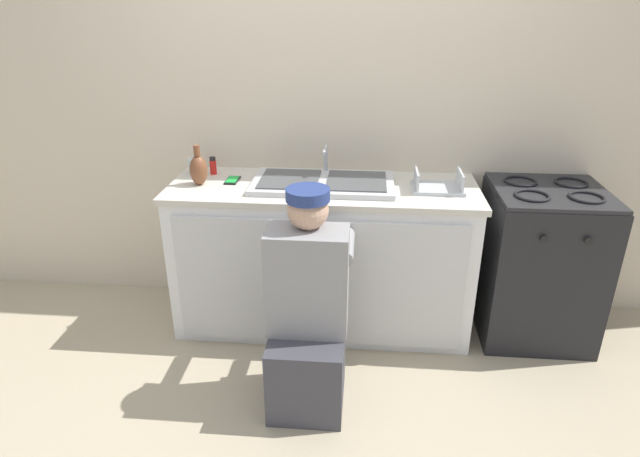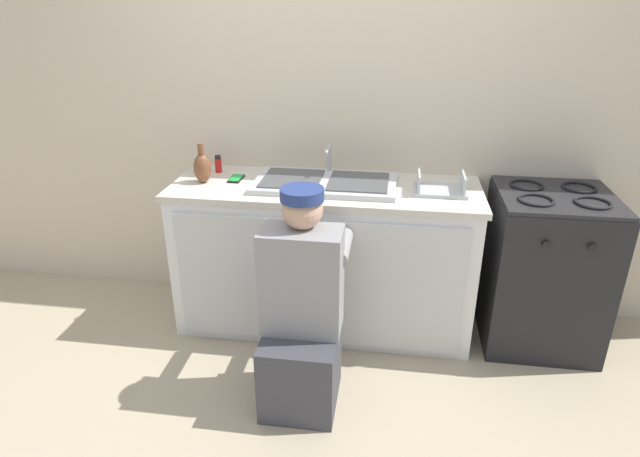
{
  "view_description": "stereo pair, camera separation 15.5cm",
  "coord_description": "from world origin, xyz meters",
  "px_view_note": "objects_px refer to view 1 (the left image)",
  "views": [
    {
      "loc": [
        0.23,
        -2.57,
        1.9
      ],
      "look_at": [
        0.0,
        0.1,
        0.72
      ],
      "focal_mm": 30.0,
      "sensor_mm": 36.0,
      "label": 1
    },
    {
      "loc": [
        0.39,
        -2.55,
        1.9
      ],
      "look_at": [
        0.0,
        0.1,
        0.72
      ],
      "focal_mm": 30.0,
      "sensor_mm": 36.0,
      "label": 2
    }
  ],
  "objects_px": {
    "sink_double_basin": "(323,182)",
    "cell_phone": "(232,180)",
    "stove_range": "(538,263)",
    "water_glass": "(194,167)",
    "plumber_person": "(308,319)",
    "spice_bottle_red": "(213,166)",
    "dish_rack_tray": "(438,186)",
    "vase_decorative": "(199,169)"
  },
  "relations": [
    {
      "from": "sink_double_basin",
      "to": "cell_phone",
      "type": "relative_size",
      "value": 5.71
    },
    {
      "from": "stove_range",
      "to": "water_glass",
      "type": "distance_m",
      "value": 2.11
    },
    {
      "from": "stove_range",
      "to": "plumber_person",
      "type": "distance_m",
      "value": 1.46
    },
    {
      "from": "stove_range",
      "to": "cell_phone",
      "type": "height_order",
      "value": "stove_range"
    },
    {
      "from": "sink_double_basin",
      "to": "stove_range",
      "type": "height_order",
      "value": "sink_double_basin"
    },
    {
      "from": "spice_bottle_red",
      "to": "dish_rack_tray",
      "type": "bearing_deg",
      "value": -7.43
    },
    {
      "from": "plumber_person",
      "to": "water_glass",
      "type": "bearing_deg",
      "value": 132.62
    },
    {
      "from": "sink_double_basin",
      "to": "plumber_person",
      "type": "xyz_separation_m",
      "value": [
        -0.02,
        -0.71,
        -0.45
      ]
    },
    {
      "from": "water_glass",
      "to": "dish_rack_tray",
      "type": "xyz_separation_m",
      "value": [
        1.43,
        -0.15,
        -0.03
      ]
    },
    {
      "from": "sink_double_basin",
      "to": "dish_rack_tray",
      "type": "height_order",
      "value": "sink_double_basin"
    },
    {
      "from": "sink_double_basin",
      "to": "vase_decorative",
      "type": "height_order",
      "value": "vase_decorative"
    },
    {
      "from": "stove_range",
      "to": "spice_bottle_red",
      "type": "relative_size",
      "value": 8.77
    },
    {
      "from": "stove_range",
      "to": "cell_phone",
      "type": "relative_size",
      "value": 6.58
    },
    {
      "from": "plumber_person",
      "to": "water_glass",
      "type": "distance_m",
      "value": 1.24
    },
    {
      "from": "water_glass",
      "to": "cell_phone",
      "type": "height_order",
      "value": "water_glass"
    },
    {
      "from": "vase_decorative",
      "to": "dish_rack_tray",
      "type": "relative_size",
      "value": 0.82
    },
    {
      "from": "plumber_person",
      "to": "spice_bottle_red",
      "type": "distance_m",
      "value": 1.19
    },
    {
      "from": "vase_decorative",
      "to": "sink_double_basin",
      "type": "bearing_deg",
      "value": 3.66
    },
    {
      "from": "water_glass",
      "to": "vase_decorative",
      "type": "bearing_deg",
      "value": -64.18
    },
    {
      "from": "water_glass",
      "to": "dish_rack_tray",
      "type": "bearing_deg",
      "value": -5.82
    },
    {
      "from": "dish_rack_tray",
      "to": "spice_bottle_red",
      "type": "height_order",
      "value": "dish_rack_tray"
    },
    {
      "from": "dish_rack_tray",
      "to": "plumber_person",
      "type": "bearing_deg",
      "value": -133.42
    },
    {
      "from": "plumber_person",
      "to": "spice_bottle_red",
      "type": "xyz_separation_m",
      "value": [
        -0.66,
        0.86,
        0.49
      ]
    },
    {
      "from": "plumber_person",
      "to": "vase_decorative",
      "type": "relative_size",
      "value": 4.8
    },
    {
      "from": "plumber_person",
      "to": "cell_phone",
      "type": "height_order",
      "value": "plumber_person"
    },
    {
      "from": "water_glass",
      "to": "cell_phone",
      "type": "xyz_separation_m",
      "value": [
        0.25,
        -0.1,
        -0.04
      ]
    },
    {
      "from": "cell_phone",
      "to": "sink_double_basin",
      "type": "bearing_deg",
      "value": -3.39
    },
    {
      "from": "plumber_person",
      "to": "cell_phone",
      "type": "relative_size",
      "value": 7.89
    },
    {
      "from": "sink_double_basin",
      "to": "water_glass",
      "type": "bearing_deg",
      "value": 170.78
    },
    {
      "from": "sink_double_basin",
      "to": "vase_decorative",
      "type": "xyz_separation_m",
      "value": [
        -0.7,
        -0.04,
        0.07
      ]
    },
    {
      "from": "stove_range",
      "to": "cell_phone",
      "type": "distance_m",
      "value": 1.85
    },
    {
      "from": "vase_decorative",
      "to": "cell_phone",
      "type": "distance_m",
      "value": 0.21
    },
    {
      "from": "stove_range",
      "to": "water_glass",
      "type": "relative_size",
      "value": 9.21
    },
    {
      "from": "water_glass",
      "to": "stove_range",
      "type": "bearing_deg",
      "value": -3.62
    },
    {
      "from": "sink_double_basin",
      "to": "spice_bottle_red",
      "type": "relative_size",
      "value": 7.62
    },
    {
      "from": "sink_double_basin",
      "to": "cell_phone",
      "type": "xyz_separation_m",
      "value": [
        -0.53,
        0.03,
        -0.01
      ]
    },
    {
      "from": "sink_double_basin",
      "to": "water_glass",
      "type": "distance_m",
      "value": 0.8
    },
    {
      "from": "stove_range",
      "to": "dish_rack_tray",
      "type": "distance_m",
      "value": 0.78
    },
    {
      "from": "stove_range",
      "to": "spice_bottle_red",
      "type": "height_order",
      "value": "spice_bottle_red"
    },
    {
      "from": "sink_double_basin",
      "to": "vase_decorative",
      "type": "bearing_deg",
      "value": -176.34
    },
    {
      "from": "plumber_person",
      "to": "sink_double_basin",
      "type": "bearing_deg",
      "value": 88.73
    },
    {
      "from": "stove_range",
      "to": "spice_bottle_red",
      "type": "xyz_separation_m",
      "value": [
        -1.94,
        0.16,
        0.49
      ]
    }
  ]
}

